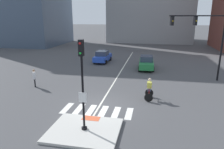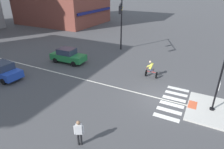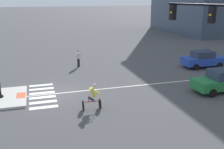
{
  "view_description": "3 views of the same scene",
  "coord_description": "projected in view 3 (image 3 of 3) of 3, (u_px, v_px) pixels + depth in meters",
  "views": [
    {
      "loc": [
        3.59,
        -13.6,
        6.33
      ],
      "look_at": [
        0.33,
        2.77,
        1.62
      ],
      "focal_mm": 33.25,
      "sensor_mm": 36.0,
      "label": 1
    },
    {
      "loc": [
        -13.42,
        -2.53,
        8.3
      ],
      "look_at": [
        -0.51,
        4.2,
        1.44
      ],
      "focal_mm": 30.82,
      "sensor_mm": 36.0,
      "label": 2
    },
    {
      "loc": [
        18.36,
        -1.16,
        6.84
      ],
      "look_at": [
        1.01,
        3.97,
        1.41
      ],
      "focal_mm": 42.75,
      "sensor_mm": 36.0,
      "label": 3
    }
  ],
  "objects": [
    {
      "name": "car_blue_westbound_distant",
      "position": [
        203.0,
        59.0,
        25.97
      ],
      "size": [
        1.99,
        4.17,
        1.64
      ],
      "color": "#2347B7",
      "rests_on": "ground"
    },
    {
      "name": "lane_centre_line",
      "position": [
        179.0,
        81.0,
        21.89
      ],
      "size": [
        0.14,
        28.0,
        0.01
      ],
      "primitive_type": "cube",
      "color": "silver",
      "rests_on": "ground"
    },
    {
      "name": "crosswalk_stripe_f",
      "position": [
        44.0,
        107.0,
        16.85
      ],
      "size": [
        0.44,
        1.8,
        0.01
      ],
      "primitive_type": "cube",
      "color": "silver",
      "rests_on": "ground"
    },
    {
      "name": "ground_plane",
      "position": [
        55.0,
        94.0,
        19.15
      ],
      "size": [
        300.0,
        300.0,
        0.0
      ],
      "primitive_type": "plane",
      "color": "#474749"
    },
    {
      "name": "pedestrian_at_curb_left",
      "position": [
        78.0,
        57.0,
        26.05
      ],
      "size": [
        0.37,
        0.49,
        1.67
      ],
      "color": "black",
      "rests_on": "ground"
    },
    {
      "name": "crosswalk_stripe_b",
      "position": [
        42.0,
        89.0,
        20.13
      ],
      "size": [
        0.44,
        1.8,
        0.01
      ],
      "primitive_type": "cube",
      "color": "silver",
      "rests_on": "ground"
    },
    {
      "name": "crosswalk_stripe_e",
      "position": [
        43.0,
        102.0,
        17.67
      ],
      "size": [
        0.44,
        1.8,
        0.01
      ],
      "primitive_type": "cube",
      "color": "silver",
      "rests_on": "ground"
    },
    {
      "name": "traffic_island",
      "position": [
        1.0,
        98.0,
        18.14
      ],
      "size": [
        3.97,
        3.3,
        0.15
      ],
      "primitive_type": "cube",
      "color": "beige",
      "rests_on": "ground"
    },
    {
      "name": "crosswalk_stripe_d",
      "position": [
        43.0,
        97.0,
        18.49
      ],
      "size": [
        0.44,
        1.8,
        0.01
      ],
      "primitive_type": "cube",
      "color": "silver",
      "rests_on": "ground"
    },
    {
      "name": "crosswalk_stripe_a",
      "position": [
        41.0,
        85.0,
        20.95
      ],
      "size": [
        0.44,
        1.8,
        0.01
      ],
      "primitive_type": "cube",
      "color": "silver",
      "rests_on": "ground"
    },
    {
      "name": "car_green_eastbound_far",
      "position": [
        221.0,
        81.0,
        19.45
      ],
      "size": [
        1.97,
        4.17,
        1.64
      ],
      "color": "#237A3D",
      "rests_on": "ground"
    },
    {
      "name": "crosswalk_stripe_c",
      "position": [
        42.0,
        93.0,
        19.31
      ],
      "size": [
        0.44,
        1.8,
        0.01
      ],
      "primitive_type": "cube",
      "color": "silver",
      "rests_on": "ground"
    },
    {
      "name": "tactile_pad_front",
      "position": [
        21.0,
        95.0,
        18.47
      ],
      "size": [
        1.1,
        0.6,
        0.01
      ],
      "primitive_type": "cube",
      "color": "#DB5B38",
      "rests_on": "traffic_island"
    },
    {
      "name": "cyclist",
      "position": [
        92.0,
        97.0,
        16.26
      ],
      "size": [
        0.68,
        1.1,
        1.68
      ],
      "color": "black",
      "rests_on": "ground"
    }
  ]
}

